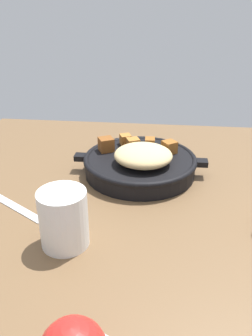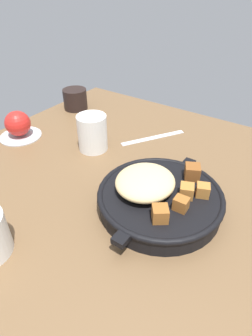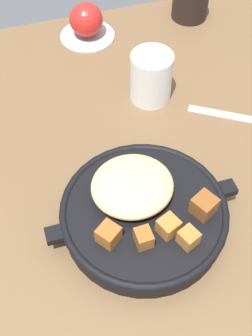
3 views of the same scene
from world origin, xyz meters
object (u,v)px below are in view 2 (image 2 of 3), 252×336
object	(u,v)px
white_creamer_pitcher	(92,133)
coffee_mug_dark	(75,99)
red_apple	(18,123)
cast_iron_skillet	(158,196)
butter_knife	(153,138)

from	to	relation	value
white_creamer_pitcher	coffee_mug_dark	world-z (taller)	white_creamer_pitcher
red_apple	white_creamer_pitcher	world-z (taller)	white_creamer_pitcher
red_apple	cast_iron_skillet	bearing A→B (deg)	-94.01
white_creamer_pitcher	butter_knife	bearing A→B (deg)	-36.55
red_apple	coffee_mug_dark	world-z (taller)	red_apple
cast_iron_skillet	red_apple	world-z (taller)	cast_iron_skillet
red_apple	white_creamer_pitcher	bearing A→B (deg)	-72.43
white_creamer_pitcher	red_apple	bearing A→B (deg)	107.57
butter_knife	white_creamer_pitcher	distance (cm)	17.89
cast_iron_skillet	butter_knife	world-z (taller)	cast_iron_skillet
cast_iron_skillet	butter_knife	xyz separation A→B (cm)	(23.95, 14.89, -2.73)
cast_iron_skillet	coffee_mug_dark	size ratio (longest dim) A/B	3.70
red_apple	white_creamer_pitcher	distance (cm)	22.45
cast_iron_skillet	white_creamer_pitcher	distance (cm)	27.18
white_creamer_pitcher	coffee_mug_dark	xyz separation A→B (cm)	(16.75, 21.79, -1.38)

